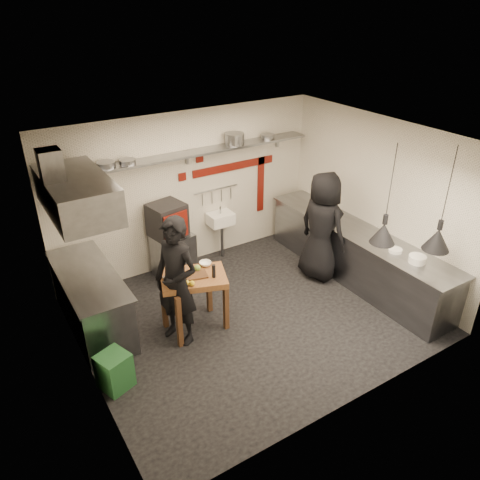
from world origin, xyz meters
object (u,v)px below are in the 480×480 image
oven_stand (174,255)px  chef_right (322,227)px  chef_left (176,282)px  combi_oven (167,220)px  green_bin (114,371)px  prep_table (195,302)px

oven_stand → chef_right: chef_right is taller
chef_right → chef_left: bearing=87.2°
combi_oven → green_bin: 2.84m
green_bin → chef_right: 4.08m
prep_table → chef_right: chef_right is taller
oven_stand → combi_oven: bearing=140.0°
oven_stand → green_bin: 2.73m
oven_stand → chef_right: size_ratio=0.41×
oven_stand → prep_table: prep_table is taller
green_bin → chef_left: size_ratio=0.26×
oven_stand → combi_oven: (-0.06, 0.03, 0.69)m
oven_stand → prep_table: size_ratio=0.87×
green_bin → chef_right: bearing=9.8°
combi_oven → green_bin: size_ratio=1.16×
green_bin → combi_oven: bearing=50.3°
green_bin → chef_left: bearing=21.2°
green_bin → prep_table: bearing=20.2°
prep_table → chef_left: size_ratio=0.48×
chef_left → green_bin: bearing=-93.5°
oven_stand → chef_right: bearing=-43.2°
oven_stand → combi_oven: 0.69m
oven_stand → green_bin: bearing=-142.0°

